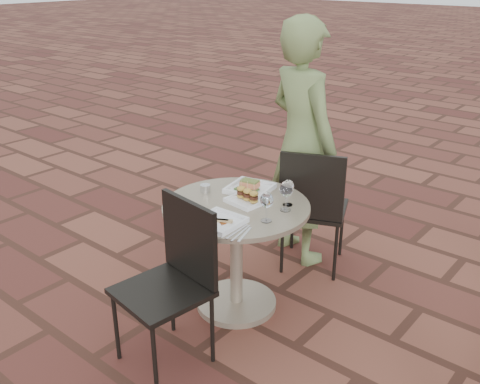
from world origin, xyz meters
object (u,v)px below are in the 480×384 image
Objects in this scene: chair_far at (313,201)px; plate_sliders at (247,197)px; chair_near at (175,270)px; plate_salmon at (250,188)px; diner at (302,143)px; cafe_table at (236,240)px; plate_tuna at (219,221)px.

chair_far is 3.95× the size of plate_sliders.
chair_near is 0.67m from plate_sliders.
diner is at bearing 91.88° from plate_salmon.
plate_sliders is at bearing 58.13° from chair_far.
chair_near reaches higher than plate_sliders.
cafe_table is 0.70m from chair_far.
plate_salmon reaches higher than cafe_table.
chair_near is 3.05× the size of plate_salmon.
plate_sliders is (0.03, 0.07, 0.28)m from cafe_table.
diner is 0.80m from plate_sliders.
chair_near is 3.68× the size of plate_tuna.
diner is 1.14m from plate_tuna.
chair_near is at bearing -85.64° from cafe_table.
chair_far is at bearing 81.39° from plate_sliders.
chair_near is at bearing -81.63° from plate_salmon.
cafe_table is 2.95× the size of plate_salmon.
cafe_table is 0.57m from chair_near.
chair_far is 0.97m from plate_tuna.
diner reaches higher than plate_salmon.
plate_tuna is (0.07, -0.34, -0.02)m from plate_sliders.
chair_far is at bearing 88.36° from plate_tuna.
diner is at bearing 103.40° from chair_near.
plate_salmon reaches higher than plate_tuna.
diner is at bearing 96.29° from cafe_table.
chair_far is at bearing 94.27° from chair_near.
plate_salmon is at bearing 110.52° from diner.
chair_far is (0.12, 0.69, 0.07)m from cafe_table.
plate_salmon is (0.02, -0.63, -0.14)m from diner.
cafe_table is 0.97× the size of chair_far.
chair_near reaches higher than cafe_table.
diner is (-0.22, 0.16, 0.34)m from chair_far.
plate_tuna is (-0.03, -0.95, 0.20)m from chair_far.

